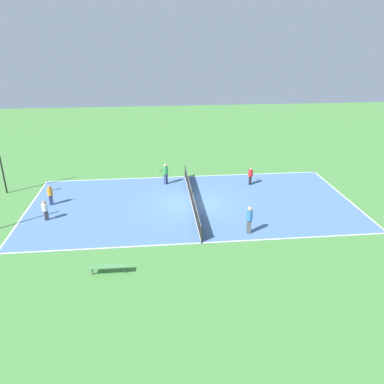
{
  "coord_description": "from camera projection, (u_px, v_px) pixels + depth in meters",
  "views": [
    {
      "loc": [
        -23.95,
        2.47,
        11.01
      ],
      "look_at": [
        0.0,
        0.0,
        0.9
      ],
      "focal_mm": 35.0,
      "sensor_mm": 36.0,
      "label": 1
    }
  ],
  "objects": [
    {
      "name": "ground_plane",
      "position": [
        192.0,
        204.0,
        26.46
      ],
      "size": [
        80.0,
        80.0,
        0.0
      ],
      "primitive_type": "plane",
      "color": "#47843D"
    },
    {
      "name": "court_surface",
      "position": [
        192.0,
        204.0,
        26.46
      ],
      "size": [
        11.07,
        22.71,
        0.02
      ],
      "color": "#4C729E",
      "rests_on": "ground_plane"
    },
    {
      "name": "tennis_net",
      "position": [
        192.0,
        197.0,
        26.26
      ],
      "size": [
        10.87,
        0.1,
        0.99
      ],
      "color": "black",
      "rests_on": "court_surface"
    },
    {
      "name": "bench",
      "position": [
        109.0,
        267.0,
        18.55
      ],
      "size": [
        0.36,
        1.91,
        0.45
      ],
      "rotation": [
        0.0,
        0.0,
        1.57
      ],
      "color": "#4C8C4C",
      "rests_on": "ground_plane"
    },
    {
      "name": "player_near_blue",
      "position": [
        249.0,
        218.0,
        22.12
      ],
      "size": [
        0.4,
        0.4,
        1.73
      ],
      "rotation": [
        0.0,
        0.0,
        4.58
      ],
      "color": "#4C4C51",
      "rests_on": "court_surface"
    },
    {
      "name": "player_center_orange",
      "position": [
        50.0,
        194.0,
        25.97
      ],
      "size": [
        0.58,
        0.99,
        1.43
      ],
      "rotation": [
        0.0,
        0.0,
        5.0
      ],
      "color": "navy",
      "rests_on": "court_surface"
    },
    {
      "name": "player_coach_red",
      "position": [
        250.0,
        175.0,
        29.54
      ],
      "size": [
        0.97,
        0.47,
        1.41
      ],
      "rotation": [
        0.0,
        0.0,
        6.13
      ],
      "color": "black",
      "rests_on": "court_surface"
    },
    {
      "name": "player_far_white",
      "position": [
        45.0,
        209.0,
        23.81
      ],
      "size": [
        0.5,
        0.5,
        1.35
      ],
      "rotation": [
        0.0,
        0.0,
        2.2
      ],
      "color": "#4C4C51",
      "rests_on": "court_surface"
    },
    {
      "name": "player_far_green",
      "position": [
        166.0,
        173.0,
        29.55
      ],
      "size": [
        0.94,
        0.84,
        1.68
      ],
      "rotation": [
        0.0,
        0.0,
        2.48
      ],
      "color": "navy",
      "rests_on": "court_surface"
    },
    {
      "name": "tennis_ball_left_sideline",
      "position": [
        318.0,
        187.0,
        29.25
      ],
      "size": [
        0.07,
        0.07,
        0.07
      ],
      "primitive_type": "sphere",
      "color": "#CCE033",
      "rests_on": "court_surface"
    },
    {
      "name": "tennis_ball_far_baseline",
      "position": [
        210.0,
        232.0,
        22.53
      ],
      "size": [
        0.07,
        0.07,
        0.07
      ],
      "primitive_type": "sphere",
      "color": "#CCE033",
      "rests_on": "court_surface"
    },
    {
      "name": "fence_post_back_right",
      "position": [
        0.0,
        158.0,
        27.23
      ],
      "size": [
        0.12,
        0.12,
        5.46
      ],
      "color": "black",
      "rests_on": "ground_plane"
    }
  ]
}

